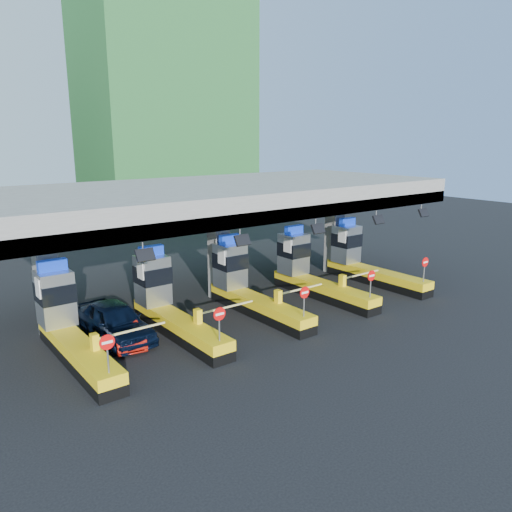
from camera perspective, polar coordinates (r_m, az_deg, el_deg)
ground at (r=28.71m, az=-0.86°, el=-6.24°), size 120.00×120.00×0.00m
toll_canopy at (r=29.60m, az=-4.24°, el=6.54°), size 28.00×12.09×7.00m
toll_lane_far_left at (r=24.27m, az=-20.76°, el=-7.41°), size 4.43×8.00×4.16m
toll_lane_left at (r=25.99m, az=-10.16°, el=-5.35°), size 4.43×8.00×4.16m
toll_lane_center at (r=28.49m, az=-1.20°, el=-3.45°), size 4.43×8.00×4.16m
toll_lane_right at (r=31.59m, az=6.13°, el=-1.82°), size 4.43×8.00×4.16m
toll_lane_far_right at (r=35.13m, az=12.05°, el=-0.48°), size 4.43×8.00×4.16m
bg_building_scaffold at (r=60.77m, az=-10.32°, el=17.33°), size 18.00×12.00×28.00m
van at (r=25.46m, az=-15.80°, el=-7.18°), size 2.51×5.57×1.86m
red_car at (r=24.94m, az=-15.04°, el=-8.29°), size 1.90×4.02×1.27m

